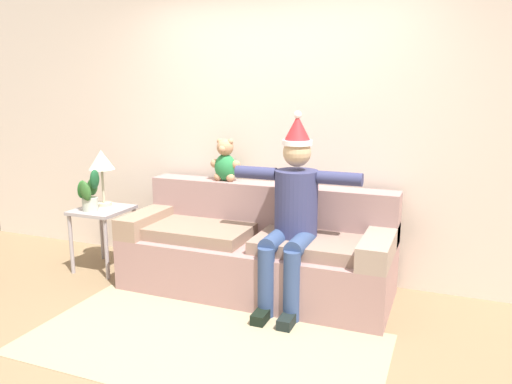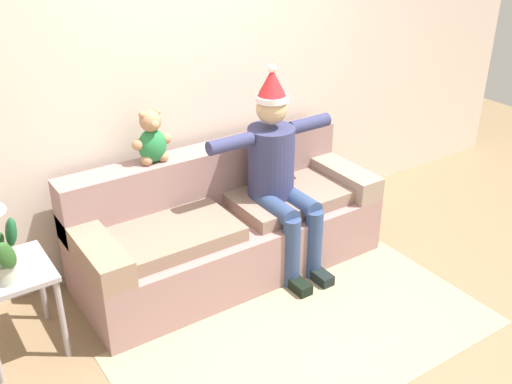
{
  "view_description": "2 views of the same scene",
  "coord_description": "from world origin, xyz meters",
  "px_view_note": "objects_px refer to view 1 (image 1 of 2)",
  "views": [
    {
      "loc": [
        1.46,
        -2.66,
        1.69
      ],
      "look_at": [
        0.02,
        0.95,
        0.86
      ],
      "focal_mm": 34.75,
      "sensor_mm": 36.0,
      "label": 1
    },
    {
      "loc": [
        -1.96,
        -2.27,
        2.58
      ],
      "look_at": [
        0.11,
        0.8,
        0.69
      ],
      "focal_mm": 42.3,
      "sensor_mm": 36.0,
      "label": 2
    }
  ],
  "objects_px": {
    "person_seated": "(292,210)",
    "side_table": "(103,219)",
    "couch": "(258,250)",
    "table_lamp": "(101,163)",
    "potted_plant": "(89,193)",
    "teddy_bear": "(225,162)"
  },
  "relations": [
    {
      "from": "person_seated",
      "to": "side_table",
      "type": "bearing_deg",
      "value": 177.82
    },
    {
      "from": "couch",
      "to": "person_seated",
      "type": "bearing_deg",
      "value": -25.44
    },
    {
      "from": "couch",
      "to": "person_seated",
      "type": "distance_m",
      "value": 0.58
    },
    {
      "from": "table_lamp",
      "to": "potted_plant",
      "type": "distance_m",
      "value": 0.32
    },
    {
      "from": "couch",
      "to": "person_seated",
      "type": "relative_size",
      "value": 1.48
    },
    {
      "from": "side_table",
      "to": "table_lamp",
      "type": "height_order",
      "value": "table_lamp"
    },
    {
      "from": "teddy_bear",
      "to": "side_table",
      "type": "bearing_deg",
      "value": -162.58
    },
    {
      "from": "person_seated",
      "to": "potted_plant",
      "type": "height_order",
      "value": "person_seated"
    },
    {
      "from": "teddy_bear",
      "to": "table_lamp",
      "type": "bearing_deg",
      "value": -167.83
    },
    {
      "from": "teddy_bear",
      "to": "potted_plant",
      "type": "bearing_deg",
      "value": -158.34
    },
    {
      "from": "couch",
      "to": "potted_plant",
      "type": "xyz_separation_m",
      "value": [
        -1.56,
        -0.2,
        0.41
      ]
    },
    {
      "from": "side_table",
      "to": "potted_plant",
      "type": "height_order",
      "value": "potted_plant"
    },
    {
      "from": "table_lamp",
      "to": "potted_plant",
      "type": "relative_size",
      "value": 1.33
    },
    {
      "from": "side_table",
      "to": "teddy_bear",
      "type": "bearing_deg",
      "value": 17.42
    },
    {
      "from": "teddy_bear",
      "to": "side_table",
      "type": "xyz_separation_m",
      "value": [
        -1.11,
        -0.35,
        -0.55
      ]
    },
    {
      "from": "table_lamp",
      "to": "potted_plant",
      "type": "height_order",
      "value": "table_lamp"
    },
    {
      "from": "couch",
      "to": "teddy_bear",
      "type": "height_order",
      "value": "teddy_bear"
    },
    {
      "from": "couch",
      "to": "table_lamp",
      "type": "xyz_separation_m",
      "value": [
        -1.57,
        0.0,
        0.66
      ]
    },
    {
      "from": "couch",
      "to": "table_lamp",
      "type": "bearing_deg",
      "value": 179.93
    },
    {
      "from": "potted_plant",
      "to": "table_lamp",
      "type": "bearing_deg",
      "value": 92.72
    },
    {
      "from": "person_seated",
      "to": "potted_plant",
      "type": "distance_m",
      "value": 1.92
    },
    {
      "from": "teddy_bear",
      "to": "person_seated",
      "type": "bearing_deg",
      "value": -28.64
    }
  ]
}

